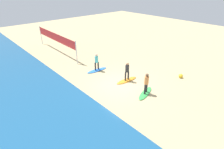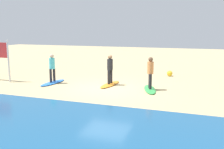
# 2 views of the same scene
# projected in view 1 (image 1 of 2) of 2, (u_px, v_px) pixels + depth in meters

# --- Properties ---
(ground_plane) EXTENTS (60.00, 60.00, 0.00)m
(ground_plane) POSITION_uv_depth(u_px,v_px,m) (120.00, 84.00, 15.12)
(ground_plane) COLOR tan
(surfboard_green) EXTENTS (1.15, 2.17, 0.09)m
(surfboard_green) POSITION_uv_depth(u_px,v_px,m) (145.00, 93.00, 13.85)
(surfboard_green) COLOR green
(surfboard_green) RESTS_ON ground
(surfer_green) EXTENTS (0.32, 0.45, 1.64)m
(surfer_green) POSITION_uv_depth(u_px,v_px,m) (146.00, 82.00, 13.40)
(surfer_green) COLOR #232328
(surfer_green) RESTS_ON surfboard_green
(surfboard_orange) EXTENTS (0.77, 2.15, 0.09)m
(surfboard_orange) POSITION_uv_depth(u_px,v_px,m) (127.00, 80.00, 15.65)
(surfboard_orange) COLOR orange
(surfboard_orange) RESTS_ON ground
(surfer_orange) EXTENTS (0.32, 0.46, 1.64)m
(surfer_orange) POSITION_uv_depth(u_px,v_px,m) (127.00, 70.00, 15.20)
(surfer_orange) COLOR #232328
(surfer_orange) RESTS_ON surfboard_orange
(surfboard_blue) EXTENTS (0.74, 2.14, 0.09)m
(surfboard_blue) POSITION_uv_depth(u_px,v_px,m) (97.00, 70.00, 17.44)
(surfboard_blue) COLOR blue
(surfboard_blue) RESTS_ON ground
(surfer_blue) EXTENTS (0.32, 0.46, 1.64)m
(surfer_blue) POSITION_uv_depth(u_px,v_px,m) (97.00, 61.00, 16.98)
(surfer_blue) COLOR #232328
(surfer_blue) RESTS_ON surfboard_blue
(volleyball_net) EXTENTS (9.10, 0.20, 2.50)m
(volleyball_net) POSITION_uv_depth(u_px,v_px,m) (56.00, 38.00, 21.06)
(volleyball_net) COLOR silver
(volleyball_net) RESTS_ON ground
(beach_ball) EXTENTS (0.37, 0.37, 0.37)m
(beach_ball) POSITION_uv_depth(u_px,v_px,m) (181.00, 76.00, 16.08)
(beach_ball) COLOR yellow
(beach_ball) RESTS_ON ground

